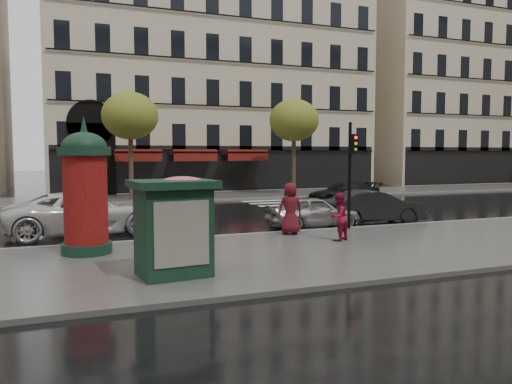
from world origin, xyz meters
name	(u,v)px	position (x,y,z in m)	size (l,w,h in m)	color
ground	(282,253)	(0.00, 0.00, 0.00)	(160.00, 160.00, 0.00)	black
near_sidewalk	(289,254)	(0.00, -0.50, 0.06)	(90.00, 7.00, 0.12)	#474744
far_sidewalk	(161,198)	(0.00, 19.00, 0.06)	(90.00, 6.00, 0.12)	#474744
near_kerb	(247,235)	(0.00, 3.00, 0.07)	(90.00, 0.25, 0.14)	slate
far_kerb	(171,202)	(0.00, 16.00, 0.07)	(90.00, 0.25, 0.14)	slate
zebra_crossing	(312,210)	(6.00, 9.60, 0.01)	(3.60, 11.75, 0.01)	silver
bldg_far_corner	(204,58)	(6.00, 30.00, 11.31)	(26.00, 14.00, 22.90)	#B7A88C
bldg_far_right	(455,76)	(34.00, 30.00, 11.31)	(24.00, 14.00, 22.90)	#B7A88C
tree_far_left	(130,116)	(-2.00, 18.00, 5.17)	(3.40, 3.40, 6.64)	#38281C
tree_far_right	(294,121)	(9.00, 18.00, 5.17)	(3.40, 3.40, 6.64)	#38281C
woman_umbrella	(183,206)	(-3.30, -1.57, 1.66)	(1.22, 1.22, 2.34)	#BCB19B
woman_red	(338,217)	(2.27, 0.66, 0.89)	(0.75, 0.58, 1.53)	maroon
man_burgundy	(290,208)	(1.39, 2.40, 1.02)	(0.88, 0.57, 1.80)	#521019
morris_column	(85,188)	(-5.35, 1.45, 1.95)	(1.42, 1.42, 3.83)	#122F20
traffic_light	(351,164)	(4.01, 2.72, 2.51)	(0.27, 0.38, 3.95)	black
newsstand	(173,227)	(-3.62, -1.95, 1.25)	(1.95, 1.70, 2.19)	#122F20
car_silver	(312,212)	(3.20, 4.20, 0.64)	(1.50, 3.73, 1.27)	#A9A8AD
car_darkgrey	(374,207)	(6.13, 4.31, 0.69)	(1.47, 4.21, 1.39)	black
car_white	(87,213)	(-5.16, 5.65, 0.78)	(2.59, 5.62, 1.56)	silver
car_black	(343,193)	(9.19, 11.75, 0.63)	(1.77, 4.36, 1.27)	black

